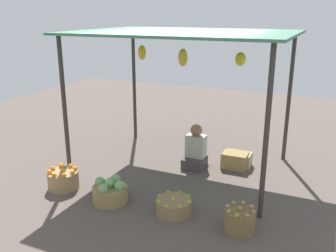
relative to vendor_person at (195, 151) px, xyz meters
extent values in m
plane|color=#5A4E48|center=(-0.19, -0.13, -0.30)|extent=(14.00, 14.00, 0.00)
cylinder|color=#38332D|center=(-1.78, -1.26, 0.87)|extent=(0.07, 0.07, 2.33)
cylinder|color=#38332D|center=(1.40, -1.26, 0.87)|extent=(0.07, 0.07, 2.33)
cylinder|color=#38332D|center=(-1.78, 1.01, 0.87)|extent=(0.07, 0.07, 2.33)
cylinder|color=#38332D|center=(1.40, 1.01, 0.87)|extent=(0.07, 0.07, 2.33)
cube|color=#43795D|center=(-0.19, -0.13, 2.05)|extent=(3.49, 2.57, 0.04)
ellipsoid|color=yellow|center=(-1.10, 0.12, 1.66)|extent=(0.15, 0.15, 0.26)
ellipsoid|color=yellow|center=(-0.16, -0.26, 1.66)|extent=(0.15, 0.15, 0.28)
ellipsoid|color=yellow|center=(0.73, -0.08, 1.66)|extent=(0.17, 0.17, 0.21)
cube|color=#453B3F|center=(0.00, -0.03, -0.21)|extent=(0.36, 0.44, 0.18)
cube|color=#AEB49E|center=(0.00, 0.02, 0.08)|extent=(0.34, 0.22, 0.40)
sphere|color=#96654B|center=(0.00, 0.02, 0.38)|extent=(0.21, 0.21, 0.21)
cylinder|color=#9B7C50|center=(-1.59, -1.66, -0.16)|extent=(0.48, 0.48, 0.28)
sphere|color=orange|center=(-1.59, -1.66, 0.01)|extent=(0.08, 0.08, 0.08)
sphere|color=orange|center=(-1.40, -1.66, 0.00)|extent=(0.08, 0.08, 0.08)
sphere|color=orange|center=(-1.46, -1.52, 0.00)|extent=(0.08, 0.08, 0.08)
sphere|color=orange|center=(-1.59, -1.47, 0.00)|extent=(0.08, 0.08, 0.08)
sphere|color=orange|center=(-1.73, -1.52, 0.00)|extent=(0.08, 0.08, 0.08)
sphere|color=orange|center=(-1.79, -1.66, 0.00)|extent=(0.08, 0.08, 0.08)
sphere|color=orange|center=(-1.73, -1.80, 0.00)|extent=(0.08, 0.08, 0.08)
sphere|color=orange|center=(-1.59, -1.85, 0.00)|extent=(0.08, 0.08, 0.08)
sphere|color=orange|center=(-1.46, -1.80, 0.00)|extent=(0.08, 0.08, 0.08)
cylinder|color=#997F4C|center=(-0.69, -1.72, -0.18)|extent=(0.51, 0.51, 0.23)
sphere|color=#70AF69|center=(-0.69, -1.72, -0.01)|extent=(0.15, 0.15, 0.15)
sphere|color=#72A866|center=(-0.52, -1.72, -0.02)|extent=(0.15, 0.15, 0.15)
sphere|color=#72A96D|center=(-0.69, -1.55, -0.02)|extent=(0.15, 0.15, 0.15)
sphere|color=#81A060|center=(-0.86, -1.72, -0.02)|extent=(0.15, 0.15, 0.15)
sphere|color=#7A9E66|center=(-0.69, -1.89, -0.02)|extent=(0.15, 0.15, 0.15)
cylinder|color=olive|center=(0.30, -1.65, -0.20)|extent=(0.49, 0.49, 0.21)
sphere|color=#84C73D|center=(0.30, -1.65, -0.08)|extent=(0.04, 0.04, 0.04)
sphere|color=#93CD36|center=(0.52, -1.65, -0.08)|extent=(0.04, 0.04, 0.04)
sphere|color=#89CC30|center=(0.45, -1.50, -0.08)|extent=(0.04, 0.04, 0.04)
sphere|color=#8DC330|center=(0.30, -1.43, -0.08)|extent=(0.04, 0.04, 0.04)
sphere|color=#86C341|center=(0.14, -1.50, -0.08)|extent=(0.04, 0.04, 0.04)
sphere|color=#8CC641|center=(0.08, -1.65, -0.08)|extent=(0.04, 0.04, 0.04)
sphere|color=#89C139|center=(0.14, -1.81, -0.08)|extent=(0.04, 0.04, 0.04)
sphere|color=#95BD36|center=(0.30, -1.87, -0.08)|extent=(0.04, 0.04, 0.04)
sphere|color=#93CC37|center=(0.45, -1.81, -0.08)|extent=(0.04, 0.04, 0.04)
cylinder|color=brown|center=(1.22, -1.71, -0.15)|extent=(0.40, 0.40, 0.29)
sphere|color=#9A7D51|center=(1.22, -1.71, 0.02)|extent=(0.06, 0.06, 0.06)
sphere|color=#9A755F|center=(1.39, -1.71, 0.01)|extent=(0.06, 0.06, 0.06)
sphere|color=#A4844D|center=(1.34, -1.59, 0.01)|extent=(0.06, 0.06, 0.06)
sphere|color=#A08151|center=(1.22, -1.54, 0.01)|extent=(0.06, 0.06, 0.06)
sphere|color=#96854F|center=(1.11, -1.59, 0.01)|extent=(0.06, 0.06, 0.06)
sphere|color=#9C895F|center=(1.06, -1.71, 0.01)|extent=(0.06, 0.06, 0.06)
sphere|color=#958758|center=(1.11, -1.82, 0.01)|extent=(0.06, 0.06, 0.06)
sphere|color=#A68351|center=(1.22, -1.87, 0.01)|extent=(0.06, 0.06, 0.06)
sphere|color=#9E7960|center=(1.34, -1.82, 0.01)|extent=(0.06, 0.06, 0.06)
cube|color=tan|center=(0.70, 0.35, -0.18)|extent=(0.44, 0.30, 0.25)
cube|color=#9B7C49|center=(0.67, 0.24, -0.16)|extent=(0.44, 0.34, 0.28)
camera|label=1|loc=(2.09, -5.81, 2.37)|focal=39.56mm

